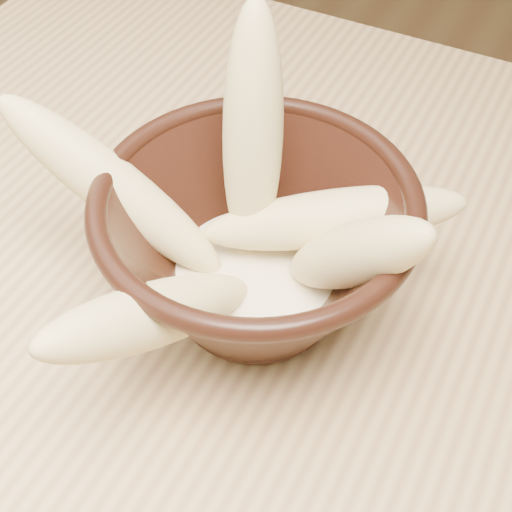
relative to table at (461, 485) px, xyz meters
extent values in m
cube|color=tan|center=(0.00, 0.00, 0.06)|extent=(1.20, 0.80, 0.04)
cylinder|color=tan|center=(-0.54, 0.34, -0.32)|extent=(0.05, 0.05, 0.71)
cylinder|color=black|center=(-0.17, 0.02, 0.08)|extent=(0.09, 0.09, 0.01)
cylinder|color=black|center=(-0.17, 0.02, 0.10)|extent=(0.09, 0.09, 0.01)
torus|color=black|center=(-0.17, 0.02, 0.18)|extent=(0.20, 0.20, 0.01)
cylinder|color=beige|center=(-0.17, 0.02, 0.11)|extent=(0.11, 0.11, 0.02)
ellipsoid|color=#ECD28B|center=(-0.19, 0.05, 0.20)|extent=(0.06, 0.09, 0.17)
ellipsoid|color=#ECD28B|center=(-0.26, 0.00, 0.17)|extent=(0.17, 0.05, 0.13)
ellipsoid|color=#ECD28B|center=(-0.10, 0.02, 0.17)|extent=(0.12, 0.07, 0.12)
ellipsoid|color=#ECD28B|center=(-0.13, 0.06, 0.15)|extent=(0.17, 0.11, 0.06)
ellipsoid|color=#ECD28B|center=(-0.19, -0.06, 0.16)|extent=(0.08, 0.16, 0.11)
camera|label=1|loc=(-0.03, -0.25, 0.47)|focal=50.00mm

